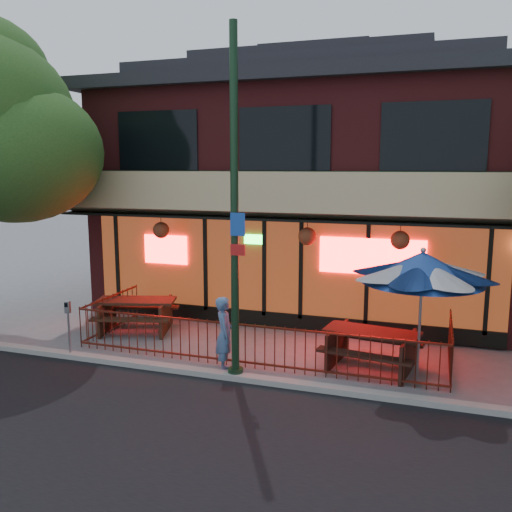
# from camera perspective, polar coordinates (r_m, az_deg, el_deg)

# --- Properties ---
(ground) EXTENTS (80.00, 80.00, 0.00)m
(ground) POSITION_cam_1_polar(r_m,az_deg,el_deg) (11.82, -1.46, -11.97)
(ground) COLOR gray
(ground) RESTS_ON ground
(curb) EXTENTS (80.00, 0.25, 0.12)m
(curb) POSITION_cam_1_polar(r_m,az_deg,el_deg) (11.36, -2.34, -12.55)
(curb) COLOR #999993
(curb) RESTS_ON ground
(restaurant_building) EXTENTS (12.96, 9.49, 8.05)m
(restaurant_building) POSITION_cam_1_polar(r_m,az_deg,el_deg) (17.85, 6.36, 8.80)
(restaurant_building) COLOR maroon
(restaurant_building) RESTS_ON ground
(patio_fence) EXTENTS (8.44, 2.62, 1.00)m
(patio_fence) POSITION_cam_1_polar(r_m,az_deg,el_deg) (12.06, -0.66, -8.35)
(patio_fence) COLOR #4F1B10
(patio_fence) RESTS_ON ground
(street_light) EXTENTS (0.43, 0.32, 7.00)m
(street_light) POSITION_cam_1_polar(r_m,az_deg,el_deg) (10.69, -2.26, 3.17)
(street_light) COLOR #16311C
(street_light) RESTS_ON ground
(picnic_table_left) EXTENTS (2.37, 2.05, 0.86)m
(picnic_table_left) POSITION_cam_1_polar(r_m,az_deg,el_deg) (14.65, -12.50, -5.60)
(picnic_table_left) COLOR #3F2517
(picnic_table_left) RESTS_ON ground
(picnic_table_right) EXTENTS (2.19, 1.80, 0.85)m
(picnic_table_right) POSITION_cam_1_polar(r_m,az_deg,el_deg) (12.00, 12.08, -9.02)
(picnic_table_right) COLOR black
(picnic_table_right) RESTS_ON ground
(patio_umbrella) EXTENTS (2.39, 2.39, 2.74)m
(patio_umbrella) POSITION_cam_1_polar(r_m,az_deg,el_deg) (11.22, 17.12, -1.15)
(patio_umbrella) COLOR gray
(patio_umbrella) RESTS_ON ground
(pedestrian) EXTENTS (0.59, 0.70, 1.63)m
(pedestrian) POSITION_cam_1_polar(r_m,az_deg,el_deg) (11.53, -3.32, -8.26)
(pedestrian) COLOR #4B6B97
(pedestrian) RESTS_ON ground
(parking_meter_near) EXTENTS (0.14, 0.12, 1.32)m
(parking_meter_near) POSITION_cam_1_polar(r_m,az_deg,el_deg) (13.01, -19.15, -6.34)
(parking_meter_near) COLOR gray
(parking_meter_near) RESTS_ON ground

